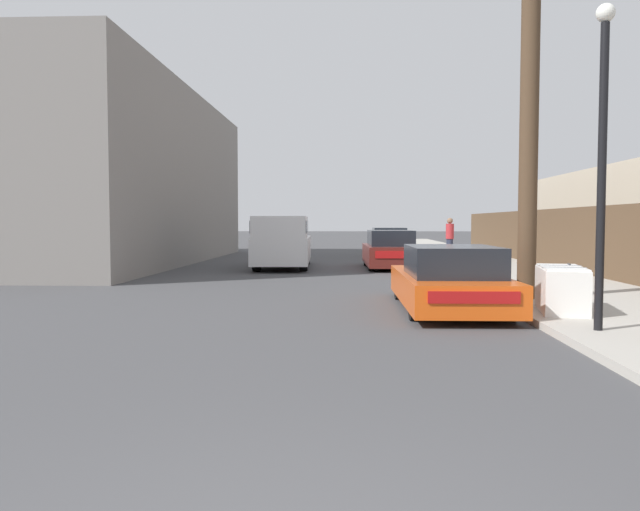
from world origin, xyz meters
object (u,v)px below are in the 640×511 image
discarded_fridge (561,289)px  car_parked_far (389,243)px  parked_sports_car_red (449,281)px  car_parked_mid (390,251)px  utility_pole (530,83)px  pedestrian (450,237)px  street_lamp (603,142)px  pickup_truck (282,243)px

discarded_fridge → car_parked_far: bearing=105.4°
parked_sports_car_red → car_parked_mid: (-0.43, 10.59, 0.08)m
utility_pole → car_parked_far: bearing=95.2°
car_parked_mid → pedestrian: pedestrian is taller
parked_sports_car_red → car_parked_far: size_ratio=1.11×
utility_pole → pedestrian: size_ratio=4.90×
utility_pole → street_lamp: bearing=-90.3°
discarded_fridge → pickup_truck: (-6.04, 11.25, 0.42)m
pickup_truck → street_lamp: 14.53m
car_parked_far → pickup_truck: 9.64m
parked_sports_car_red → utility_pole: (1.68, 0.87, 3.85)m
discarded_fridge → pickup_truck: pickup_truck is taller
utility_pole → pedestrian: utility_pole is taller
car_parked_far → street_lamp: size_ratio=0.92×
car_parked_mid → pickup_truck: pickup_truck is taller
parked_sports_car_red → pickup_truck: (-4.27, 10.30, 0.38)m
discarded_fridge → car_parked_far: car_parked_far is taller
car_parked_mid → utility_pole: 10.64m
discarded_fridge → street_lamp: size_ratio=0.38×
discarded_fridge → street_lamp: 2.96m
discarded_fridge → parked_sports_car_red: (-1.77, 0.95, 0.05)m
street_lamp → car_parked_mid: bearing=98.8°
car_parked_mid → discarded_fridge: bearing=-81.0°
car_parked_mid → car_parked_far: (0.49, 8.32, 0.01)m
car_parked_far → pickup_truck: pickup_truck is taller
car_parked_far → utility_pole: bearing=-85.6°
pickup_truck → car_parked_mid: bearing=-178.1°
car_parked_mid → street_lamp: street_lamp is taller
discarded_fridge → car_parked_far: size_ratio=0.41×
parked_sports_car_red → utility_pole: 4.30m
pickup_truck → utility_pole: 11.68m
discarded_fridge → parked_sports_car_red: bearing=162.1°
car_parked_far → utility_pole: (1.63, -18.04, 3.76)m
car_parked_mid → utility_pole: bearing=-79.5°
parked_sports_car_red → street_lamp: size_ratio=1.02×
car_parked_mid → pedestrian: (2.85, 4.48, 0.37)m
parked_sports_car_red → pickup_truck: 11.16m
car_parked_mid → pedestrian: size_ratio=2.60×
street_lamp → pedestrian: bearing=87.6°
pickup_truck → street_lamp: size_ratio=1.24×
discarded_fridge → utility_pole: (-0.09, 1.83, 3.90)m
pickup_truck → pedestrian: bearing=-146.9°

